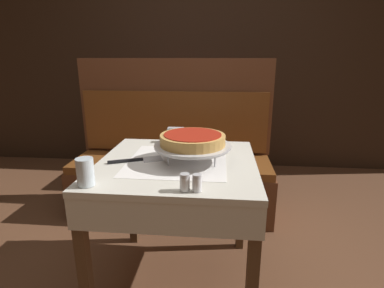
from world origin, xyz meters
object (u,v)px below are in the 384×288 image
salt_shaker (185,182)px  dining_table_front (177,180)px  deep_dish_pizza (193,139)px  water_glass_near (85,172)px  condiment_caddy (166,102)px  dining_table_rear (166,119)px  napkin_holder (176,135)px  pizza_pan_stand (193,147)px  pizza_server (137,160)px  pepper_shaker (197,183)px  booth_bench (173,170)px

salt_shaker → dining_table_front: bearing=103.3°
deep_dish_pizza → water_glass_near: deep_dish_pizza is taller
condiment_caddy → dining_table_rear: bearing=-83.3°
dining_table_rear → napkin_holder: (0.28, -1.19, 0.15)m
dining_table_front → pizza_pan_stand: bearing=-1.8°
pizza_pan_stand → deep_dish_pizza: (0.00, 0.00, 0.04)m
napkin_holder → pizza_server: bearing=-111.1°
dining_table_rear → pepper_shaker: bearing=-76.1°
dining_table_front → water_glass_near: (-0.33, -0.33, 0.16)m
dining_table_front → napkin_holder: size_ratio=8.06×
dining_table_front → pizza_pan_stand: (0.08, -0.00, 0.19)m
dining_table_rear → deep_dish_pizza: deep_dish_pizza is taller
dining_table_front → napkin_holder: 0.39m
pizza_server → napkin_holder: size_ratio=2.75×
dining_table_front → pizza_server: bearing=-175.5°
dining_table_front → napkin_holder: bearing=99.5°
dining_table_front → salt_shaker: size_ratio=11.20×
deep_dish_pizza → water_glass_near: (-0.41, -0.33, -0.06)m
deep_dish_pizza → booth_bench: bearing=106.0°
dining_table_front → water_glass_near: size_ratio=6.90×
pizza_pan_stand → napkin_holder: size_ratio=3.89×
dining_table_rear → pizza_pan_stand: bearing=-74.9°
pizza_pan_stand → water_glass_near: 0.53m
salt_shaker → condiment_caddy: size_ratio=0.39×
pizza_pan_stand → water_glass_near: water_glass_near is taller
dining_table_rear → water_glass_near: bearing=-89.9°
pizza_pan_stand → napkin_holder: bearing=111.2°
dining_table_rear → condiment_caddy: condiment_caddy is taller
dining_table_rear → deep_dish_pizza: size_ratio=2.28×
booth_bench → water_glass_near: (-0.16, -1.20, 0.45)m
water_glass_near → condiment_caddy: 1.96m
dining_table_rear → salt_shaker: 1.94m
napkin_holder → condiment_caddy: (-0.29, 1.27, 0.01)m
water_glass_near → pepper_shaker: 0.46m
booth_bench → napkin_holder: bearing=-77.9°
booth_bench → pizza_pan_stand: size_ratio=4.15×
condiment_caddy → salt_shaker: bearing=-77.7°
pepper_shaker → napkin_holder: size_ratio=0.71×
dining_table_front → salt_shaker: (0.08, -0.35, 0.14)m
pizza_server → dining_table_front: bearing=4.5°
dining_table_front → pizza_server: 0.23m
dining_table_rear → condiment_caddy: 0.18m
pizza_server → condiment_caddy: 1.65m
pizza_pan_stand → salt_shaker: (0.00, -0.34, -0.04)m
salt_shaker → deep_dish_pizza: bearing=90.2°
dining_table_rear → condiment_caddy: (-0.01, 0.08, 0.16)m
booth_bench → water_glass_near: 1.29m
pepper_shaker → condiment_caddy: bearing=103.6°
booth_bench → napkin_holder: size_ratio=16.12×
dining_table_rear → pizza_server: (0.13, -1.56, 0.11)m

